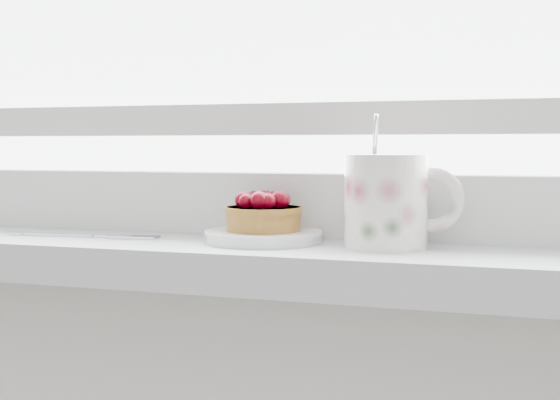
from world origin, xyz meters
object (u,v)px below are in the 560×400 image
at_px(floral_mug, 389,199).
at_px(fork, 81,235).
at_px(saucer, 264,236).
at_px(raspberry_tart, 264,213).

bearing_deg(floral_mug, fork, -177.22).
bearing_deg(fork, floral_mug, 2.78).
bearing_deg(fork, saucer, 5.31).
relative_size(raspberry_tart, fork, 0.45).
xyz_separation_m(raspberry_tart, floral_mug, (0.13, -0.00, 0.02)).
bearing_deg(raspberry_tart, saucer, -171.17).
bearing_deg(fork, raspberry_tart, 5.32).
relative_size(floral_mug, fork, 0.74).
xyz_separation_m(saucer, fork, (-0.21, -0.02, -0.00)).
height_order(saucer, fork, saucer).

